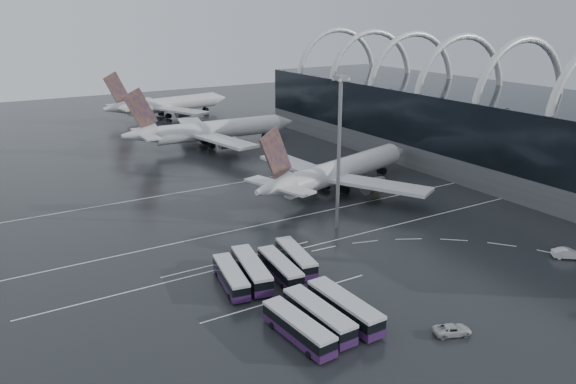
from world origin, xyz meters
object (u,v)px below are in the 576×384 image
bus_row_near_b (251,270)px  gse_cart_belly_a (375,187)px  airliner_main (337,172)px  gse_cart_belly_d (380,180)px  bus_row_far_a (298,328)px  floodlight_mast (339,135)px  gse_cart_belly_e (303,176)px  bus_row_near_a (231,277)px  bus_row_far_b (319,316)px  van_curve_a (452,330)px  bus_row_near_c (280,268)px  van_curve_c (568,253)px  airliner_gate_c (167,105)px  airliner_gate_b (210,131)px  bus_row_far_c (345,307)px  bus_row_near_d (296,258)px

bus_row_near_b → gse_cart_belly_a: 53.40m
airliner_main → gse_cart_belly_d: airliner_main is taller
bus_row_near_b → bus_row_far_a: 18.14m
floodlight_mast → gse_cart_belly_e: (12.66, 32.09, -17.87)m
airliner_main → gse_cart_belly_a: size_ratio=22.08×
bus_row_near_a → bus_row_far_b: bus_row_far_b is taller
van_curve_a → bus_row_near_a: bearing=56.7°
bus_row_near_c → van_curve_c: size_ratio=2.37×
airliner_gate_c → bus_row_near_c: 147.74m
airliner_gate_b → floodlight_mast: (-6.91, -76.09, 13.58)m
bus_row_near_a → bus_row_far_c: bus_row_far_c is taller
gse_cart_belly_d → bus_row_near_b: bearing=-149.5°
bus_row_far_c → floodlight_mast: floodlight_mast is taller
airliner_main → gse_cart_belly_e: airliner_main is taller
airliner_main → bus_row_near_a: size_ratio=4.30×
airliner_gate_c → gse_cart_belly_e: airliner_gate_c is taller
bus_row_near_a → airliner_main: bearing=-43.6°
bus_row_far_a → gse_cart_belly_a: bearing=-51.7°
bus_row_near_d → gse_cart_belly_a: bus_row_near_d is taller
van_curve_c → gse_cart_belly_e: 65.49m
airliner_gate_c → bus_row_near_b: (-37.21, -142.53, -3.00)m
bus_row_near_b → bus_row_far_c: bearing=-151.0°
airliner_main → gse_cart_belly_e: bearing=79.7°
airliner_gate_c → bus_row_far_a: (-39.86, -160.47, -3.10)m
bus_row_near_c → gse_cart_belly_e: size_ratio=5.42×
bus_row_near_a → van_curve_c: size_ratio=2.37×
bus_row_near_c → bus_row_far_c: bearing=-169.5°
airliner_gate_c → bus_row_near_b: bearing=-114.4°
bus_row_near_d → gse_cart_belly_a: bearing=-45.9°
airliner_main → bus_row_far_a: airliner_main is taller
gse_cart_belly_d → gse_cart_belly_a: bearing=-139.9°
bus_row_near_c → bus_row_far_c: 15.61m
bus_row_near_c → gse_cart_belly_e: bus_row_near_c is taller
gse_cart_belly_a → airliner_gate_b: bearing=103.7°
gse_cart_belly_a → airliner_gate_c: bearing=94.6°
airliner_gate_b → gse_cart_belly_d: airliner_gate_b is taller
gse_cart_belly_d → gse_cart_belly_e: gse_cart_belly_d is taller
airliner_gate_b → bus_row_far_b: size_ratio=4.26×
van_curve_c → gse_cart_belly_a: 47.11m
bus_row_far_a → van_curve_a: (17.93, -9.50, -1.02)m
airliner_main → gse_cart_belly_d: size_ratio=22.79×
van_curve_a → gse_cart_belly_e: bearing=4.5°
van_curve_c → gse_cart_belly_d: bearing=36.6°
van_curve_c → bus_row_far_c: bearing=123.4°
bus_row_near_b → bus_row_near_c: bearing=-97.4°
airliner_main → gse_cart_belly_a: airliner_main is taller
airliner_gate_b → floodlight_mast: bearing=-93.4°
van_curve_c → airliner_gate_b: bearing=48.0°
airliner_main → floodlight_mast: size_ratio=1.83×
bus_row_near_d → van_curve_a: bus_row_near_d is taller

